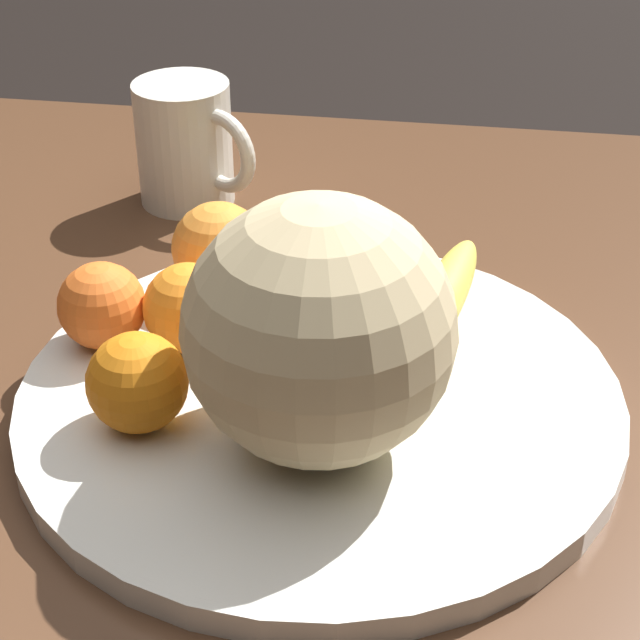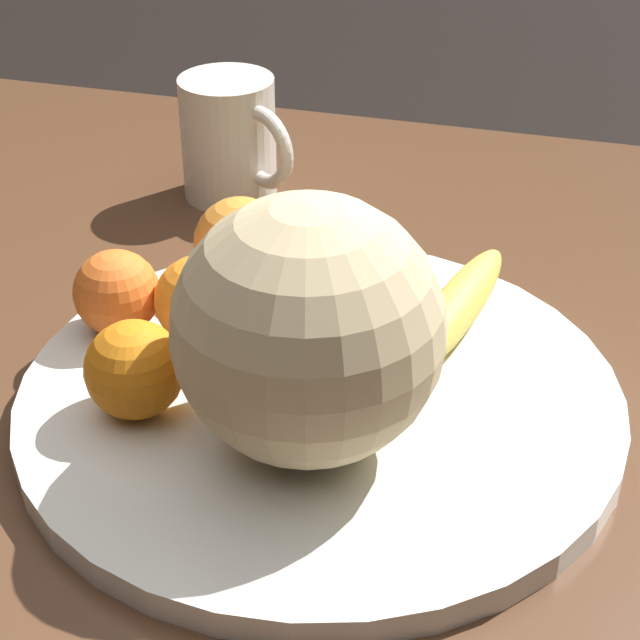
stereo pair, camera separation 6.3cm
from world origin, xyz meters
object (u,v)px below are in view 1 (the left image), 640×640
object	(u,v)px
orange_front_right	(189,308)
ceramic_mug	(187,144)
melon	(319,330)
banana_bunch	(330,301)
orange_front_left	(137,382)
orange_mid_center	(219,249)
kitchen_table	(242,486)
fruit_bowl	(320,398)
orange_back_left	(102,306)

from	to	relation	value
orange_front_right	ceramic_mug	world-z (taller)	ceramic_mug
melon	banana_bunch	xyz separation A→B (m)	(-0.01, 0.13, -0.06)
orange_front_left	orange_mid_center	distance (m)	0.16
orange_front_left	melon	bearing A→B (deg)	0.70
ceramic_mug	melon	bearing A→B (deg)	-63.53
banana_bunch	orange_front_right	xyz separation A→B (m)	(-0.08, -0.04, 0.01)
melon	banana_bunch	world-z (taller)	melon
banana_bunch	kitchen_table	bearing A→B (deg)	103.44
banana_bunch	ceramic_mug	bearing A→B (deg)	26.98
fruit_bowl	ceramic_mug	size ratio (longest dim) A/B	3.36
melon	orange_mid_center	size ratio (longest dim) A/B	2.29
fruit_bowl	orange_back_left	size ratio (longest dim) A/B	6.53
orange_back_left	melon	bearing A→B (deg)	-26.81
kitchen_table	ceramic_mug	size ratio (longest dim) A/B	11.83
orange_front_left	orange_mid_center	size ratio (longest dim) A/B	0.90
kitchen_table	orange_front_left	size ratio (longest dim) A/B	22.05
banana_bunch	ceramic_mug	size ratio (longest dim) A/B	2.09
melon	orange_back_left	world-z (taller)	melon
melon	orange_front_left	size ratio (longest dim) A/B	2.54
orange_front_right	orange_front_left	bearing A→B (deg)	-95.92
kitchen_table	banana_bunch	world-z (taller)	banana_bunch
fruit_bowl	orange_front_right	size ratio (longest dim) A/B	6.33
banana_bunch	orange_front_right	size ratio (longest dim) A/B	3.93
fruit_bowl	melon	xyz separation A→B (m)	(0.01, -0.05, 0.08)
melon	fruit_bowl	bearing A→B (deg)	98.12
fruit_bowl	ceramic_mug	world-z (taller)	ceramic_mug
orange_mid_center	kitchen_table	bearing A→B (deg)	-68.49
orange_front_left	ceramic_mug	distance (m)	0.33
orange_front_right	ceramic_mug	xyz separation A→B (m)	(-0.06, 0.24, 0.01)
orange_mid_center	fruit_bowl	bearing A→B (deg)	-50.47
kitchen_table	melon	world-z (taller)	melon
orange_front_right	melon	bearing A→B (deg)	-40.09
banana_bunch	orange_front_left	world-z (taller)	orange_front_left
orange_front_right	orange_back_left	world-z (taller)	orange_front_right
orange_front_left	orange_mid_center	xyz separation A→B (m)	(0.01, 0.16, 0.00)
kitchen_table	ceramic_mug	distance (m)	0.29
kitchen_table	melon	size ratio (longest dim) A/B	8.69
kitchen_table	orange_back_left	bearing A→B (deg)	-164.89
banana_bunch	orange_mid_center	size ratio (longest dim) A/B	3.51
orange_mid_center	banana_bunch	bearing A→B (deg)	-19.64
orange_front_left	fruit_bowl	bearing A→B (deg)	27.08
fruit_bowl	banana_bunch	distance (m)	0.08
kitchen_table	melon	distance (m)	0.24
banana_bunch	orange_front_left	bearing A→B (deg)	133.53
banana_bunch	ceramic_mug	xyz separation A→B (m)	(-0.15, 0.20, 0.02)
orange_front_right	orange_mid_center	distance (m)	0.07
fruit_bowl	banana_bunch	xyz separation A→B (m)	(-0.00, 0.08, 0.02)
kitchen_table	banana_bunch	bearing A→B (deg)	23.48
orange_front_right	orange_back_left	xyz separation A→B (m)	(-0.06, -0.00, -0.00)
orange_front_left	orange_front_right	bearing A→B (deg)	84.08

